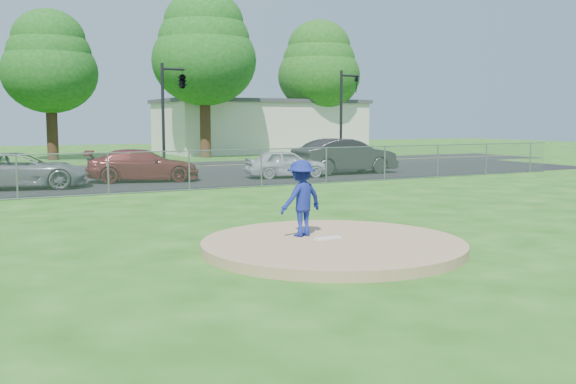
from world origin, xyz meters
The scene contains 17 objects.
ground centered at (0.00, 10.00, 0.00)m, with size 120.00×120.00×0.00m, color #1E5713.
pitchers_mound centered at (0.00, 0.00, 0.10)m, with size 5.40×5.40×0.20m, color #A5805A.
pitching_rubber centered at (0.00, 0.20, 0.22)m, with size 0.60×0.15×0.04m, color white.
chain_link_fence centered at (0.00, 12.00, 0.75)m, with size 40.00×0.06×1.50m, color gray.
parking_lot centered at (0.00, 16.50, 0.01)m, with size 50.00×8.00×0.01m, color black.
street centered at (0.00, 24.00, 0.00)m, with size 60.00×7.00×0.01m, color black.
commercial_building centered at (16.00, 38.00, 2.16)m, with size 16.40×9.40×4.30m.
tree_center centered at (-1.00, 34.00, 6.47)m, with size 6.16×6.16×9.84m.
tree_right centered at (9.00, 32.00, 7.65)m, with size 7.28×7.28×11.63m.
tree_far_right centered at (20.00, 35.00, 7.06)m, with size 6.72×6.72×10.74m.
traffic_signal_center centered at (3.97, 22.00, 4.61)m, with size 1.42×2.48×5.60m.
traffic_signal_right centered at (14.24, 22.00, 3.36)m, with size 1.28×0.20×5.60m.
pitcher centered at (-0.33, 0.76, 1.01)m, with size 1.04×0.60×1.61m, color navy.
parked_car_gray centered at (-4.56, 15.63, 0.70)m, with size 2.30×5.00×1.39m, color gray.
parked_car_darkred centered at (0.38, 16.34, 0.70)m, with size 1.95×4.78×1.39m, color maroon.
parked_car_pearl centered at (6.73, 15.16, 0.65)m, with size 1.52×3.77×1.28m, color silver.
parked_car_charcoal centered at (10.33, 15.76, 0.87)m, with size 1.82×5.22×1.72m, color black.
Camera 1 is at (-6.78, -11.05, 2.66)m, focal length 40.00 mm.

